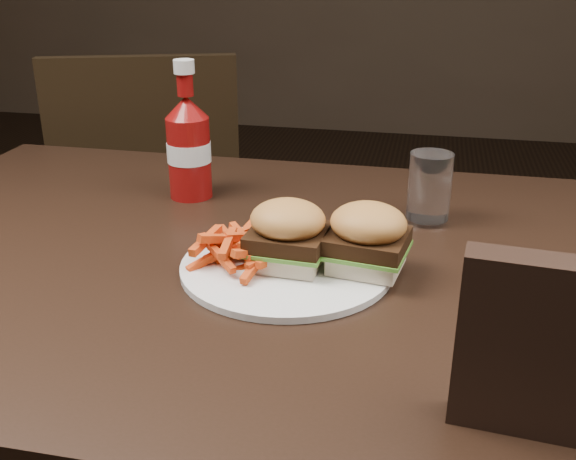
% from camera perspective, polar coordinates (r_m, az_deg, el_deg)
% --- Properties ---
extents(dining_table, '(1.20, 0.80, 0.04)m').
position_cam_1_polar(dining_table, '(0.89, -1.95, -3.15)').
color(dining_table, black).
rests_on(dining_table, ground).
extents(chair_far, '(0.56, 0.56, 0.04)m').
position_cam_1_polar(chair_far, '(1.82, -10.87, 0.36)').
color(chair_far, black).
rests_on(chair_far, ground).
extents(plate, '(0.26, 0.26, 0.01)m').
position_cam_1_polar(plate, '(0.83, -0.15, -3.12)').
color(plate, white).
rests_on(plate, dining_table).
extents(sandwich_half_a, '(0.09, 0.08, 0.02)m').
position_cam_1_polar(sandwich_half_a, '(0.82, -0.02, -2.21)').
color(sandwich_half_a, '#F8DCBF').
rests_on(sandwich_half_a, plate).
extents(sandwich_half_b, '(0.09, 0.09, 0.02)m').
position_cam_1_polar(sandwich_half_b, '(0.82, 6.67, -2.52)').
color(sandwich_half_b, '#FCE5B8').
rests_on(sandwich_half_b, plate).
extents(fries_pile, '(0.15, 0.15, 0.05)m').
position_cam_1_polar(fries_pile, '(0.84, -3.13, -0.85)').
color(fries_pile, '#D54A21').
rests_on(fries_pile, plate).
extents(ketchup_bottle, '(0.08, 0.08, 0.13)m').
position_cam_1_polar(ketchup_bottle, '(1.07, -8.34, 5.89)').
color(ketchup_bottle, maroon).
rests_on(ketchup_bottle, dining_table).
extents(tumbler, '(0.07, 0.07, 0.10)m').
position_cam_1_polar(tumbler, '(0.98, 11.90, 3.67)').
color(tumbler, white).
rests_on(tumbler, dining_table).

